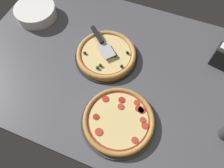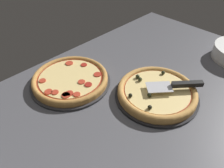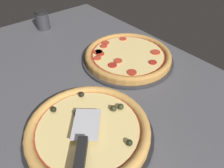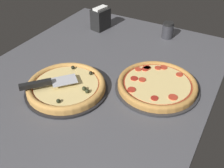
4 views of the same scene
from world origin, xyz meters
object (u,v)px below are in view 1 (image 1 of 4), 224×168
pizza_front (106,54)px  plate_stack (36,12)px  napkin_holder (224,57)px  pizza_back (119,120)px  serving_spatula (99,38)px

pizza_front → plate_stack: size_ratio=1.33×
plate_stack → napkin_holder: (-111.70, -6.29, 2.91)cm
pizza_back → napkin_holder: bearing=-127.2°
pizza_back → napkin_holder: napkin_holder is taller
pizza_back → napkin_holder: size_ratio=2.51×
pizza_front → serving_spatula: bearing=-42.9°
serving_spatula → napkin_holder: napkin_holder is taller
serving_spatula → napkin_holder: 67.26cm
serving_spatula → napkin_holder: size_ratio=1.51×
pizza_front → plate_stack: plate_stack is taller
napkin_holder → pizza_back: bearing=52.8°
plate_stack → napkin_holder: 111.91cm
napkin_holder → pizza_front: bearing=17.8°
pizza_back → napkin_holder: 65.02cm
pizza_front → pizza_back: (-20.00, 32.72, -0.18)cm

